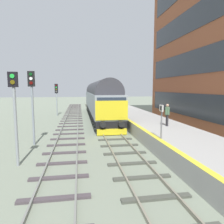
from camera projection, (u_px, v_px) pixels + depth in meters
ground_plane at (109, 131)px, 18.09m from camera, size 140.00×140.00×0.00m
track_main at (109, 130)px, 18.09m from camera, size 2.50×60.00×0.15m
track_adjacent_west at (69, 132)px, 17.53m from camera, size 2.50×60.00×0.15m
station_platform at (147, 124)px, 18.61m from camera, size 4.00×44.00×1.01m
diesel_locomotive at (99, 98)px, 25.75m from camera, size 2.74×20.00×4.68m
signal_post_near at (15, 109)px, 9.61m from camera, size 0.44×0.22×4.57m
signal_post_mid at (32, 99)px, 13.23m from camera, size 0.44×0.22×4.90m
signal_post_far at (57, 95)px, 27.63m from camera, size 0.44×0.22×4.38m
platform_number_sign at (161, 116)px, 11.10m from camera, size 0.10×0.44×1.89m
waiting_passenger at (167, 113)px, 14.99m from camera, size 0.37×0.51×1.64m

